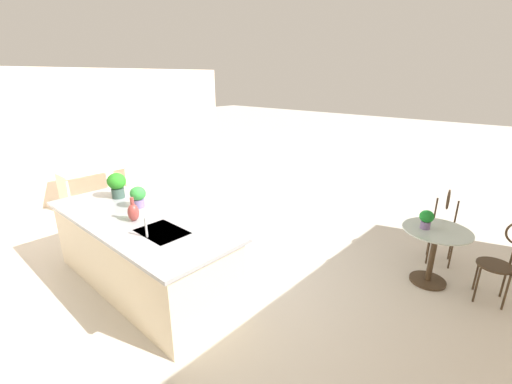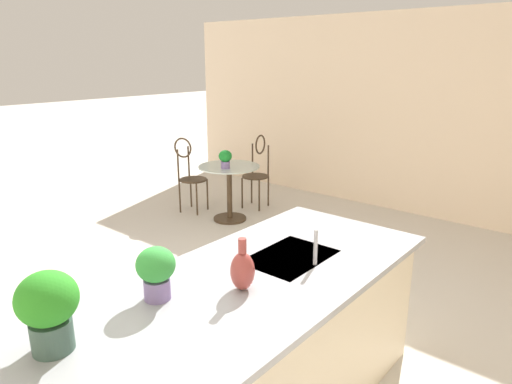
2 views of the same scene
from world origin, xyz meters
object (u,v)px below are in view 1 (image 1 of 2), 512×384
at_px(chair_by_island, 444,223).
at_px(potted_plant_counter_far, 117,184).
at_px(writing_desk, 93,181).
at_px(potted_plant_counter_near, 138,196).
at_px(potted_plant_on_table, 426,218).
at_px(chair_near_window, 503,258).
at_px(bistro_table, 433,251).
at_px(vase_on_counter, 133,212).

height_order(chair_by_island, potted_plant_counter_far, potted_plant_counter_far).
xyz_separation_m(writing_desk, potted_plant_counter_near, (-3.05, 0.66, 0.57)).
bearing_deg(potted_plant_counter_near, potted_plant_on_table, -142.10).
bearing_deg(chair_by_island, chair_near_window, 142.08).
bearing_deg(potted_plant_on_table, bistro_table, -155.84).
xyz_separation_m(bistro_table, vase_on_counter, (2.64, 2.55, 0.58)).
xyz_separation_m(writing_desk, vase_on_counter, (-3.40, 0.92, 0.52)).
bearing_deg(chair_by_island, potted_plant_counter_near, 45.61).
relative_size(chair_near_window, writing_desk, 0.87).
xyz_separation_m(chair_by_island, potted_plant_on_table, (0.06, 0.75, 0.30)).
height_order(potted_plant_on_table, potted_plant_counter_far, potted_plant_counter_far).
height_order(potted_plant_counter_near, vase_on_counter, vase_on_counter).
bearing_deg(chair_by_island, writing_desk, 21.25).
xyz_separation_m(chair_by_island, potted_plant_counter_near, (2.91, 2.98, 0.51)).
distance_m(chair_by_island, vase_on_counter, 4.16).
xyz_separation_m(chair_by_island, vase_on_counter, (2.56, 3.24, 0.46)).
relative_size(chair_by_island, potted_plant_on_table, 4.40).
distance_m(bistro_table, potted_plant_counter_far, 4.26).
height_order(chair_by_island, potted_plant_on_table, chair_by_island).
bearing_deg(vase_on_counter, chair_by_island, -128.33).
xyz_separation_m(chair_near_window, potted_plant_counter_near, (3.68, 2.38, 0.51)).
bearing_deg(chair_near_window, vase_on_counter, 38.45).
relative_size(bistro_table, chair_near_window, 0.77).
xyz_separation_m(bistro_table, potted_plant_counter_near, (2.99, 2.28, 0.63)).
xyz_separation_m(potted_plant_counter_near, potted_plant_counter_far, (0.55, 0.00, 0.04)).
bearing_deg(potted_plant_counter_near, writing_desk, -12.17).
relative_size(chair_by_island, writing_desk, 0.87).
bearing_deg(chair_near_window, bistro_table, 7.87).
xyz_separation_m(potted_plant_counter_near, vase_on_counter, (-0.35, 0.27, -0.05)).
xyz_separation_m(potted_plant_counter_far, vase_on_counter, (-0.90, 0.26, -0.09)).
relative_size(bistro_table, potted_plant_counter_near, 2.86).
xyz_separation_m(potted_plant_on_table, potted_plant_counter_far, (3.41, 2.23, 0.25)).
height_order(bistro_table, chair_near_window, chair_near_window).
bearing_deg(writing_desk, potted_plant_on_table, -165.14).
bearing_deg(vase_on_counter, bistro_table, -135.96).
relative_size(chair_near_window, potted_plant_on_table, 4.40).
distance_m(chair_by_island, potted_plant_counter_far, 4.60).
xyz_separation_m(writing_desk, potted_plant_counter_far, (-2.50, 0.66, 0.61)).
relative_size(bistro_table, vase_on_counter, 2.78).
xyz_separation_m(chair_near_window, potted_plant_on_table, (0.82, 0.15, 0.30)).
height_order(writing_desk, potted_plant_counter_near, potted_plant_counter_near).
height_order(chair_near_window, chair_by_island, same).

